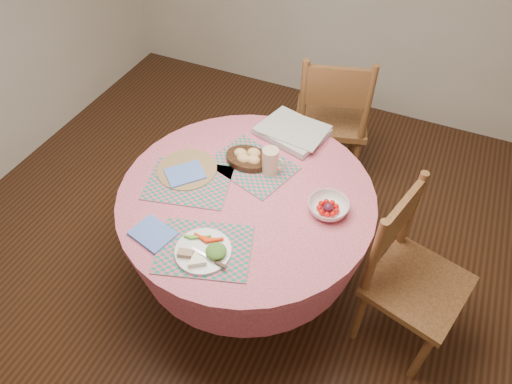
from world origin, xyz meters
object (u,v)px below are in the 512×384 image
Objects in this scene: dining_table at (247,219)px; fruit_bowl at (328,207)px; chair_right at (409,274)px; dinner_plate at (204,252)px; bread_bowl at (248,158)px; latte_mug at (271,161)px; chair_back at (331,117)px; wicker_trivet at (187,170)px.

dining_table is 5.11× the size of fruit_bowl.
chair_right is 3.82× the size of dinner_plate.
bread_bowl is at bearing 113.00° from dining_table.
bread_bowl is 0.14m from latte_mug.
dinner_plate is 1.79× the size of latte_mug.
chair_right is 0.94× the size of chair_back.
dining_table is 8.92× the size of latte_mug.
chair_right is at bearing -9.09° from bread_bowl.
wicker_trivet is 0.31m from bread_bowl.
latte_mug reaches higher than wicker_trivet.
bread_bowl reaches higher than fruit_bowl.
dinner_plate is (-0.13, -1.43, 0.25)m from chair_back.
fruit_bowl is at bearing 2.10° from wicker_trivet.
bread_bowl is at bearing 96.97° from dinner_plate.
dining_table is at bearing -3.51° from wicker_trivet.
fruit_bowl is at bearing 89.34° from chair_back.
bread_bowl is at bearing 171.69° from latte_mug.
latte_mug is (0.06, 0.58, 0.05)m from dinner_plate.
latte_mug is (-0.07, -0.85, 0.30)m from chair_back.
latte_mug is 0.37m from fruit_bowl.
dining_table is 1.04m from chair_back.
bread_bowl is (-0.07, 0.60, 0.01)m from dinner_plate.
wicker_trivet is at bearing -177.90° from fruit_bowl.
dining_table is 1.23× the size of chair_back.
dinner_plate is 0.60m from bread_bowl.
dinner_plate is 1.08× the size of bread_bowl.
latte_mug is at bearing 84.05° from dinner_plate.
wicker_trivet is 1.21× the size of dinner_plate.
latte_mug is at bearing 96.22° from chair_right.
chair_right is 4.12× the size of bread_bowl.
chair_back is 7.23× the size of latte_mug.
wicker_trivet is at bearing -157.75° from latte_mug.
fruit_bowl is (0.40, 0.45, 0.01)m from dinner_plate.
dinner_plate is (0.33, -0.42, 0.02)m from wicker_trivet.
chair_right reaches higher than bread_bowl.
dinner_plate reaches higher than wicker_trivet.
chair_right reaches higher than wicker_trivet.
latte_mug reaches higher than dinner_plate.
bread_bowl is (0.25, 0.18, 0.03)m from wicker_trivet.
dinner_plate is (-0.01, -0.40, 0.22)m from dining_table.
chair_right reaches higher than latte_mug.
chair_back is 4.04× the size of dinner_plate.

